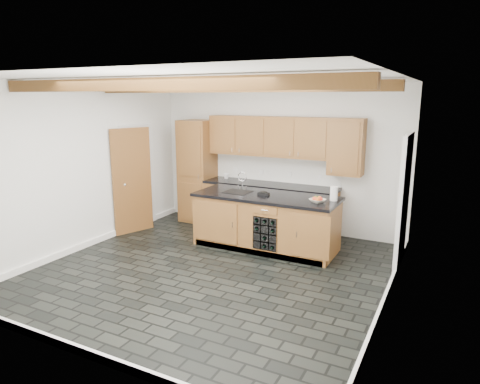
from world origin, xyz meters
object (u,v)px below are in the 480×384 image
Objects in this scene: island at (266,222)px; fruit_bowl at (317,201)px; paper_towel at (334,194)px; kitchen_scale at (263,193)px.

island is 10.36× the size of fruit_bowl.
island is 1.05m from fruit_bowl.
paper_towel reaches higher than island.
fruit_bowl reaches higher than kitchen_scale.
kitchen_scale is (-0.05, 0.01, 0.49)m from island.
paper_towel is (1.17, 0.15, 0.09)m from kitchen_scale.
fruit_bowl is 1.03× the size of paper_towel.
paper_towel is (1.11, 0.15, 0.58)m from island.
paper_towel is at bearing 7.74° from island.
fruit_bowl is at bearing -5.58° from island.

